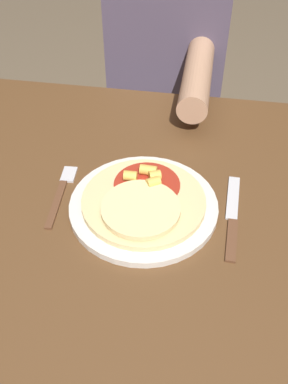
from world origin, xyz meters
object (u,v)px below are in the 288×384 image
at_px(dining_table, 150,245).
at_px(knife, 232,217).
at_px(plate, 144,204).
at_px(fork, 62,191).
at_px(pizza, 144,200).
at_px(person_diner, 168,81).

height_order(dining_table, knife, knife).
height_order(dining_table, plate, plate).
bearing_deg(fork, pizza, -6.38).
bearing_deg(knife, person_diner, 107.16).
distance_m(dining_table, fork, 0.21).
distance_m(pizza, fork, 0.17).
bearing_deg(plate, pizza, -91.95).
bearing_deg(fork, knife, -2.98).
relative_size(dining_table, fork, 7.37).
distance_m(plate, knife, 0.17).
relative_size(fork, knife, 0.80).
relative_size(plate, person_diner, 0.25).
bearing_deg(person_diner, fork, -102.43).
height_order(fork, person_diner, person_diner).
bearing_deg(person_diner, knife, -72.84).
relative_size(plate, knife, 1.29).
height_order(pizza, knife, pizza).
distance_m(fork, person_diner, 0.65).
bearing_deg(pizza, knife, 0.44).
xyz_separation_m(dining_table, person_diner, (-0.04, 0.65, 0.01)).
xyz_separation_m(pizza, fork, (-0.17, 0.02, -0.02)).
relative_size(pizza, fork, 1.34).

